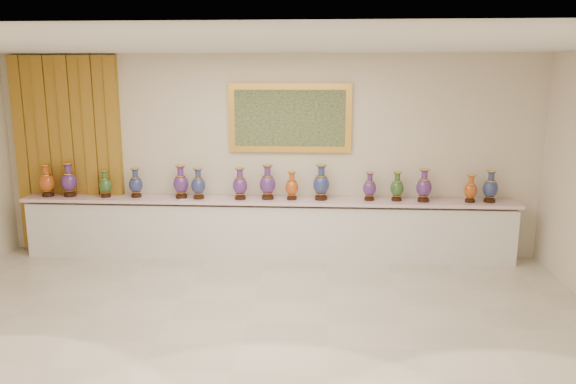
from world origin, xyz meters
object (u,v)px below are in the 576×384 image
counter (267,229)px  vase_2 (105,185)px  vase_0 (47,182)px  vase_1 (69,181)px

counter → vase_2: vase_2 is taller
vase_0 → vase_1: vase_1 is taller
vase_1 → vase_0: bearing=-175.4°
counter → vase_0: bearing=-179.3°
vase_0 → vase_2: vase_0 is taller
vase_2 → vase_1: bearing=177.7°
counter → vase_1: size_ratio=14.31×
counter → vase_2: size_ratio=17.92×
counter → vase_2: 2.50m
vase_1 → vase_2: 0.56m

